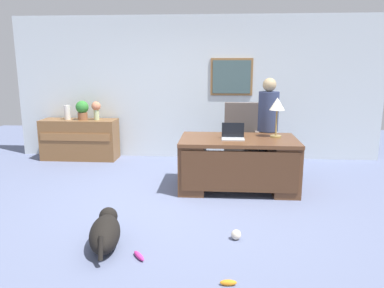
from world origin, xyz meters
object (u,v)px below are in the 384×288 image
dog_lying (105,232)px  laptop (233,135)px  armchair (242,141)px  vase_with_flowers (96,108)px  desk (238,162)px  credenza (80,139)px  dog_toy_bone (139,256)px  vase_empty (67,112)px  dog_toy_plush (228,283)px  dog_toy_ball (236,235)px  desk_lamp (277,106)px  potted_plant (82,109)px  person_standing (268,127)px

dog_lying → laptop: (1.33, 1.85, 0.66)m
armchair → vase_with_flowers: armchair is taller
desk → armchair: bearing=84.0°
credenza → dog_lying: bearing=-65.8°
dog_toy_bone → credenza: bearing=117.8°
vase_empty → dog_toy_plush: vase_empty is taller
dog_toy_bone → desk: bearing=63.9°
vase_empty → dog_lying: bearing=-62.9°
desk → armchair: (0.11, 1.02, 0.10)m
armchair → dog_toy_ball: 2.70m
vase_empty → dog_toy_bone: size_ratio=1.36×
vase_with_flowers → dog_toy_ball: (2.52, -3.21, -0.93)m
dog_toy_ball → dog_toy_plush: (-0.10, -0.84, -0.03)m
vase_with_flowers → dog_toy_plush: vase_with_flowers is taller
desk_lamp → vase_empty: (-3.72, 1.41, -0.30)m
dog_lying → desk_lamp: (1.96, 2.03, 1.05)m
armchair → dog_toy_ball: size_ratio=10.91×
armchair → potted_plant: bearing=169.5°
armchair → potted_plant: armchair is taller
person_standing → vase_with_flowers: person_standing is taller
person_standing → dog_toy_bone: person_standing is taller
credenza → desk_lamp: bearing=-21.9°
dog_lying → dog_toy_bone: 0.46m
desk → vase_empty: (-3.17, 1.57, 0.50)m
dog_lying → credenza: bearing=114.2°
credenza → armchair: bearing=-10.2°
vase_empty → dog_toy_ball: size_ratio=2.56×
potted_plant → dog_toy_plush: (2.69, -4.05, -0.94)m
desk → vase_with_flowers: 3.10m
desk → dog_toy_ball: 1.67m
desk → dog_lying: size_ratio=1.99×
potted_plant → vase_empty: bearing=180.0°
desk_lamp → dog_toy_plush: (-0.73, -2.63, -1.18)m
credenza → dog_lying: 3.78m
credenza → desk_lamp: (3.50, -1.41, 0.82)m
vase_with_flowers → desk: bearing=-31.1°
vase_with_flowers → potted_plant: (-0.27, 0.00, -0.02)m
desk_lamp → potted_plant: size_ratio=1.61×
dog_lying → vase_empty: bearing=117.1°
vase_empty → potted_plant: size_ratio=0.75×
laptop → vase_empty: (-3.09, 1.60, 0.09)m
dog_toy_bone → dog_toy_plush: 0.92m
laptop → credenza: bearing=150.9°
potted_plant → dog_toy_ball: bearing=-49.0°
person_standing → dog_toy_ball: person_standing is taller
vase_empty → dog_toy_plush: bearing=-53.6°
dog_lying → dog_toy_bone: bearing=-29.5°
armchair → desk_lamp: (0.44, -0.86, 0.70)m
armchair → potted_plant: 3.07m
desk_lamp → dog_toy_bone: bearing=-124.9°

